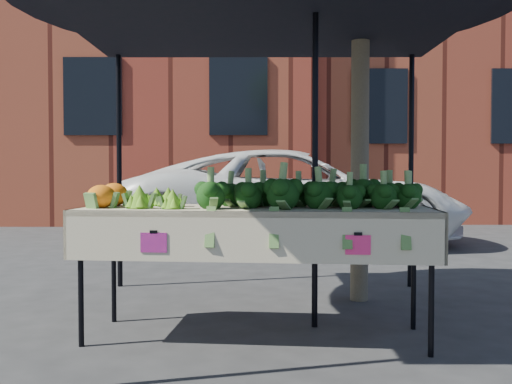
% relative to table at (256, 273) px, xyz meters
% --- Properties ---
extents(ground, '(90.00, 90.00, 0.00)m').
position_rel_table_xyz_m(ground, '(0.11, 0.14, -0.45)').
color(ground, '#272729').
extents(table, '(2.46, 1.02, 0.90)m').
position_rel_table_xyz_m(table, '(0.00, 0.00, 0.00)').
color(table, beige).
rests_on(table, ground).
extents(canopy, '(3.16, 3.16, 2.74)m').
position_rel_table_xyz_m(canopy, '(0.08, 0.36, 0.92)').
color(canopy, black).
rests_on(canopy, ground).
extents(broccoli_heap, '(1.60, 0.57, 0.26)m').
position_rel_table_xyz_m(broccoli_heap, '(0.39, 0.03, 0.58)').
color(broccoli_heap, '#13330D').
rests_on(broccoli_heap, table).
extents(romanesco_cluster, '(0.43, 0.57, 0.20)m').
position_rel_table_xyz_m(romanesco_cluster, '(-0.67, 0.04, 0.55)').
color(romanesco_cluster, '#72AE29').
rests_on(romanesco_cluster, table).
extents(cauliflower_pair, '(0.23, 0.43, 0.18)m').
position_rel_table_xyz_m(cauliflower_pair, '(-1.04, 0.07, 0.54)').
color(cauliflower_pair, orange).
rests_on(cauliflower_pair, table).
extents(vehicle, '(1.54, 2.50, 5.36)m').
position_rel_table_xyz_m(vehicle, '(0.58, 5.28, 2.23)').
color(vehicle, white).
rests_on(vehicle, ground).
extents(street_tree, '(2.33, 2.33, 4.58)m').
position_rel_table_xyz_m(street_tree, '(0.92, 1.19, 1.84)').
color(street_tree, '#1E4C14').
rests_on(street_tree, ground).
extents(building_left, '(12.00, 8.00, 9.00)m').
position_rel_table_xyz_m(building_left, '(-4.89, 12.14, 4.05)').
color(building_left, maroon).
rests_on(building_left, ground).
extents(building_right, '(12.00, 8.00, 8.50)m').
position_rel_table_xyz_m(building_right, '(7.11, 12.64, 3.80)').
color(building_right, maroon).
rests_on(building_right, ground).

